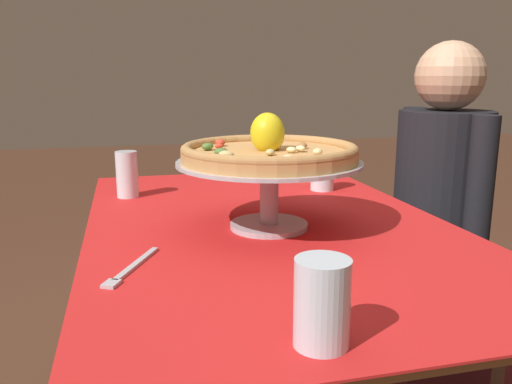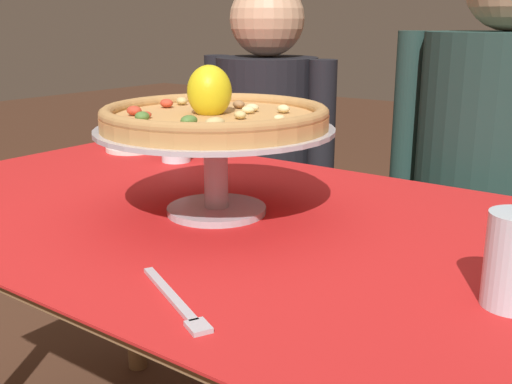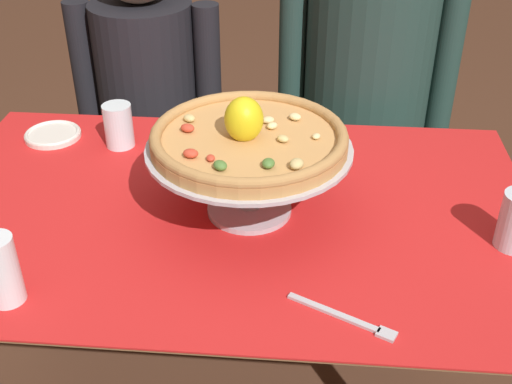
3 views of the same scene
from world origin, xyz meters
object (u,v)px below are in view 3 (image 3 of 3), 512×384
Objects in this scene: side_plate at (53,134)px; pizza_stand at (249,164)px; diner_right at (363,111)px; pizza at (249,137)px; water_glass_front_left at (3,274)px; water_glass_back_left at (119,128)px; diner_left at (151,125)px; dinner_fork at (347,318)px.

pizza_stand is at bearing -28.61° from side_plate.
diner_right is (0.29, 0.72, -0.21)m from pizza_stand.
pizza is 0.52m from water_glass_front_left.
water_glass_back_left is at bearing 142.76° from pizza.
diner_left is at bearing 118.77° from pizza_stand.
water_glass_front_left is 0.58m from water_glass_back_left.
diner_right reaches higher than pizza.
side_plate is (-0.14, 0.61, -0.05)m from water_glass_front_left.
water_glass_back_left is 0.19m from side_plate.
side_plate is (-0.54, 0.29, -0.17)m from pizza.
water_glass_front_left is at bearing -90.72° from diner_left.
pizza_stand is 0.62m from side_plate.
pizza is at bearing -140.83° from pizza_stand.
side_plate is (-0.54, 0.29, -0.11)m from pizza_stand.
side_plate is 0.47m from diner_left.
pizza reaches higher than water_glass_back_left.
side_plate reaches higher than dinner_fork.
diner_left is 0.68m from diner_right.
water_glass_front_left is (-0.40, -0.31, -0.12)m from pizza.
water_glass_front_left is 0.93× the size of side_plate.
diner_right is at bearing 68.07° from pizza.
diner_right is at bearing 27.39° from side_plate.
diner_right reaches higher than dinner_fork.
pizza_stand is at bearing 122.08° from dinner_fork.
pizza_stand is 1.06× the size of pizza.
diner_right is (0.68, 0.02, 0.07)m from diner_left.
water_glass_front_left is at bearing -141.93° from pizza_stand.
water_glass_front_left is 0.11× the size of diner_left.
pizza is 0.63m from side_plate.
dinner_fork is (0.20, -0.31, -0.18)m from pizza.
dinner_fork is at bearing -60.18° from diner_left.
pizza_stand reaches higher than dinner_fork.
pizza_stand is 0.51m from water_glass_front_left.
water_glass_back_left is (-0.35, 0.27, -0.07)m from pizza_stand.
side_plate is 0.11× the size of diner_right.
diner_right reaches higher than water_glass_front_left.
water_glass_front_left reaches higher than water_glass_back_left.
diner_right is at bearing 1.36° from diner_left.
water_glass_front_left is 1.25m from diner_right.
pizza_stand is 0.45m from water_glass_back_left.
water_glass_back_left is at bearing -8.24° from side_plate.
diner_left is (-0.39, 0.71, -0.34)m from pizza.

